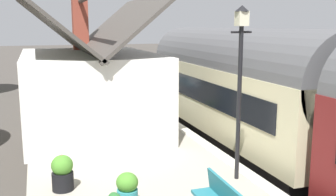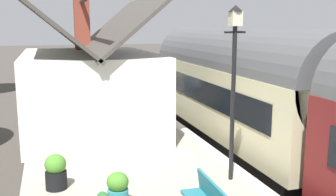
{
  "view_description": "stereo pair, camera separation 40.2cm",
  "coord_description": "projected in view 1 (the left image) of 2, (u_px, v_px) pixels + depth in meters",
  "views": [
    {
      "loc": [
        -13.68,
        5.92,
        4.4
      ],
      "look_at": [
        -0.67,
        1.5,
        1.85
      ],
      "focal_mm": 41.78,
      "sensor_mm": 36.0,
      "label": 1
    },
    {
      "loc": [
        -13.8,
        5.53,
        4.4
      ],
      "look_at": [
        -0.67,
        1.5,
        1.85
      ],
      "focal_mm": 41.78,
      "sensor_mm": 36.0,
      "label": 2
    }
  ],
  "objects": [
    {
      "name": "station_building",
      "position": [
        89.0,
        86.0,
        13.51
      ],
      "size": [
        6.82,
        4.53,
        5.56
      ],
      "color": "white",
      "rests_on": "platform"
    },
    {
      "name": "platform",
      "position": [
        106.0,
        137.0,
        14.18
      ],
      "size": [
        32.0,
        5.27,
        0.85
      ],
      "primitive_type": "cube",
      "color": "#A39B8C",
      "rests_on": "ground"
    },
    {
      "name": "rail_far",
      "position": [
        203.0,
        137.0,
        15.45
      ],
      "size": [
        52.0,
        0.08,
        0.14
      ],
      "primitive_type": "cube",
      "color": "gray",
      "rests_on": "ground"
    },
    {
      "name": "bench_near_building",
      "position": [
        91.0,
        76.0,
        24.33
      ],
      "size": [
        1.41,
        0.46,
        0.88
      ],
      "color": "#26727F",
      "rests_on": "platform"
    },
    {
      "name": "planter_bench_left",
      "position": [
        62.0,
        173.0,
        8.5
      ],
      "size": [
        0.47,
        0.47,
        0.82
      ],
      "color": "black",
      "rests_on": "platform"
    },
    {
      "name": "planter_under_sign",
      "position": [
        150.0,
        112.0,
        15.2
      ],
      "size": [
        0.98,
        0.32,
        0.54
      ],
      "color": "black",
      "rests_on": "platform"
    },
    {
      "name": "platform_edge_coping",
      "position": [
        170.0,
        120.0,
        14.87
      ],
      "size": [
        32.0,
        0.36,
        0.02
      ],
      "primitive_type": "cube",
      "color": "beige",
      "rests_on": "platform"
    },
    {
      "name": "lamp_post_platform",
      "position": [
        240.0,
        62.0,
        8.71
      ],
      "size": [
        0.32,
        0.5,
        3.99
      ],
      "color": "black",
      "rests_on": "platform"
    },
    {
      "name": "planter_corner_building",
      "position": [
        127.0,
        190.0,
        7.7
      ],
      "size": [
        0.44,
        0.44,
        0.71
      ],
      "color": "teal",
      "rests_on": "platform"
    },
    {
      "name": "bench_mid_platform",
      "position": [
        105.0,
        88.0,
        19.64
      ],
      "size": [
        1.41,
        0.48,
        0.88
      ],
      "color": "#26727F",
      "rests_on": "platform"
    },
    {
      "name": "rail_near",
      "position": [
        235.0,
        134.0,
        15.9
      ],
      "size": [
        52.0,
        0.08,
        0.14
      ],
      "primitive_type": "cube",
      "color": "gray",
      "rests_on": "ground"
    },
    {
      "name": "planter_edge_far",
      "position": [
        108.0,
        83.0,
        21.42
      ],
      "size": [
        0.69,
        0.69,
        0.81
      ],
      "color": "black",
      "rests_on": "platform"
    },
    {
      "name": "ground_plane",
      "position": [
        199.0,
        139.0,
        15.4
      ],
      "size": [
        160.0,
        160.0,
        0.0
      ],
      "primitive_type": "plane",
      "color": "#423D38"
    }
  ]
}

